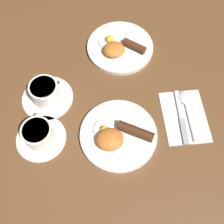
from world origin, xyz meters
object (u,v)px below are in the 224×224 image
Objects in this scene: teacup_near at (39,135)px; teacup_far at (46,93)px; knife at (182,120)px; spoon at (185,102)px; breakfast_plate_far at (119,47)px; breakfast_plate_near at (118,135)px.

teacup_far is (0.03, 0.14, 0.00)m from teacup_near.
knife is (0.44, -0.01, -0.02)m from teacup_near.
spoon is at bearing -20.16° from knife.
breakfast_plate_far is at bearing 32.04° from teacup_far.
spoon reaches higher than knife.
breakfast_plate_near is 1.55× the size of teacup_near.
teacup_near is at bearing 94.68° from knife.
teacup_near is 0.45m from knife.
breakfast_plate_near is 1.41× the size of teacup_far.
teacup_near is 0.85× the size of spoon.
breakfast_plate_near is 0.99× the size of breakfast_plate_far.
breakfast_plate_far is 1.27× the size of knife.
knife is at bearing 157.59° from spoon.
breakfast_plate_far is 0.32m from teacup_far.
breakfast_plate_far is at bearing 46.40° from teacup_near.
breakfast_plate_near is 1.31× the size of spoon.
spoon is at bearing 19.21° from breakfast_plate_near.
teacup_near reaches higher than breakfast_plate_far.
breakfast_plate_near is 0.21m from knife.
teacup_far reaches higher than teacup_near.
breakfast_plate_near is at bearing -100.06° from breakfast_plate_far.
teacup_near is at bearing -133.60° from breakfast_plate_far.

